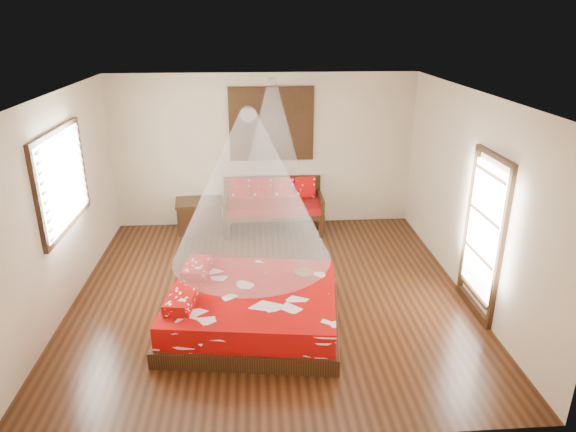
# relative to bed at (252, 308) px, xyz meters

# --- Properties ---
(room) EXTENTS (5.54, 5.54, 2.84)m
(room) POSITION_rel_bed_xyz_m (0.27, 0.78, 1.15)
(room) COLOR black
(room) RESTS_ON ground
(bed) EXTENTS (2.38, 2.21, 0.64)m
(bed) POSITION_rel_bed_xyz_m (0.00, 0.00, 0.00)
(bed) COLOR black
(bed) RESTS_ON floor
(daybed) EXTENTS (1.80, 0.80, 0.95)m
(daybed) POSITION_rel_bed_xyz_m (0.41, 3.16, 0.27)
(daybed) COLOR black
(daybed) RESTS_ON floor
(storage_chest) EXTENTS (0.90, 0.70, 0.58)m
(storage_chest) POSITION_rel_bed_xyz_m (-0.94, 3.23, 0.04)
(storage_chest) COLOR black
(storage_chest) RESTS_ON floor
(shutter_panel) EXTENTS (1.52, 0.06, 1.32)m
(shutter_panel) POSITION_rel_bed_xyz_m (0.41, 3.50, 1.65)
(shutter_panel) COLOR black
(shutter_panel) RESTS_ON wall_back
(window_left) EXTENTS (0.10, 1.74, 1.34)m
(window_left) POSITION_rel_bed_xyz_m (-2.44, 0.98, 1.45)
(window_left) COLOR black
(window_left) RESTS_ON wall_left
(glazed_door) EXTENTS (0.08, 1.02, 2.16)m
(glazed_door) POSITION_rel_bed_xyz_m (2.98, 0.18, 0.82)
(glazed_door) COLOR black
(glazed_door) RESTS_ON floor
(wine_tray) EXTENTS (0.26, 0.26, 0.21)m
(wine_tray) POSITION_rel_bed_xyz_m (0.70, 0.41, 0.30)
(wine_tray) COLOR brown
(wine_tray) RESTS_ON bed
(mosquito_net_main) EXTENTS (1.92, 1.92, 1.80)m
(mosquito_net_main) POSITION_rel_bed_xyz_m (0.02, -0.00, 1.60)
(mosquito_net_main) COLOR white
(mosquito_net_main) RESTS_ON ceiling
(mosquito_net_daybed) EXTENTS (0.92, 0.92, 1.50)m
(mosquito_net_daybed) POSITION_rel_bed_xyz_m (0.41, 3.03, 1.75)
(mosquito_net_daybed) COLOR white
(mosquito_net_daybed) RESTS_ON ceiling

